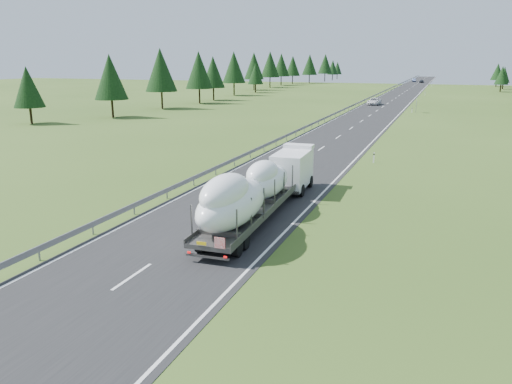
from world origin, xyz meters
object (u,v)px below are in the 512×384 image
(highway_sign, at_px, (416,103))
(distant_van, at_px, (374,101))
(boat_truck, at_px, (257,187))
(distant_car_dark, at_px, (422,81))
(distant_car_blue, at_px, (414,80))

(highway_sign, xyz_separation_m, distant_van, (-9.58, 14.31, -1.06))
(highway_sign, height_order, boat_truck, boat_truck)
(distant_car_dark, bearing_deg, boat_truck, -85.04)
(highway_sign, distance_m, distant_car_dark, 132.81)
(distant_van, height_order, distant_car_blue, distant_van)
(distant_van, bearing_deg, distant_car_blue, 91.30)
(highway_sign, bearing_deg, distant_car_blue, 93.86)
(distant_van, distance_m, distant_car_blue, 127.64)
(highway_sign, relative_size, boat_truck, 0.15)
(distant_van, relative_size, distant_car_dark, 1.41)
(highway_sign, relative_size, distant_car_dark, 0.68)
(boat_truck, distance_m, distant_van, 84.64)
(distant_car_blue, bearing_deg, distant_van, -92.26)
(distant_car_dark, xyz_separation_m, distant_car_blue, (-3.64, 9.27, 0.07))
(highway_sign, bearing_deg, boat_truck, -93.99)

